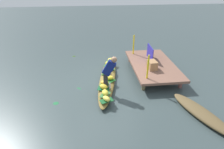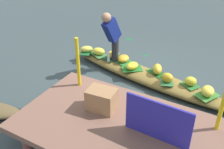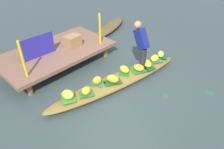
# 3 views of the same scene
# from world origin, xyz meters

# --- Properties ---
(canal_water) EXTENTS (40.00, 40.00, 0.00)m
(canal_water) POSITION_xyz_m (0.00, 0.00, 0.00)
(canal_water) COLOR #394748
(canal_water) RESTS_ON ground
(dock_platform) EXTENTS (3.20, 1.80, 0.44)m
(dock_platform) POSITION_xyz_m (-0.46, 1.99, 0.38)
(dock_platform) COLOR brown
(dock_platform) RESTS_ON ground
(vendor_boat) EXTENTS (4.05, 1.29, 0.22)m
(vendor_boat) POSITION_xyz_m (0.00, 0.00, 0.11)
(vendor_boat) COLOR olive
(vendor_boat) RESTS_ON ground
(moored_boat) EXTENTS (2.29, 1.24, 0.22)m
(moored_boat) POSITION_xyz_m (2.45, 2.62, 0.11)
(moored_boat) COLOR brown
(moored_boat) RESTS_ON ground
(leaf_mat_0) EXTENTS (0.50, 0.43, 0.01)m
(leaf_mat_0) POSITION_xyz_m (1.32, -0.21, 0.23)
(leaf_mat_0) COLOR #3D753C
(leaf_mat_0) RESTS_ON vendor_boat
(banana_bunch_0) EXTENTS (0.33, 0.25, 0.17)m
(banana_bunch_0) POSITION_xyz_m (1.32, -0.21, 0.31)
(banana_bunch_0) COLOR yellow
(banana_bunch_0) RESTS_ON vendor_boat
(leaf_mat_1) EXTENTS (0.34, 0.39, 0.01)m
(leaf_mat_1) POSITION_xyz_m (-0.53, 0.18, 0.23)
(leaf_mat_1) COLOR #31723C
(leaf_mat_1) RESTS_ON vendor_boat
(banana_bunch_1) EXTENTS (0.25, 0.21, 0.20)m
(banana_bunch_1) POSITION_xyz_m (-0.53, 0.18, 0.33)
(banana_bunch_1) COLOR gold
(banana_bunch_1) RESTS_ON vendor_boat
(leaf_mat_2) EXTENTS (0.46, 0.50, 0.01)m
(leaf_mat_2) POSITION_xyz_m (-1.33, 0.27, 0.23)
(leaf_mat_2) COLOR #3D8131
(leaf_mat_2) RESTS_ON vendor_boat
(banana_bunch_2) EXTENTS (0.27, 0.32, 0.18)m
(banana_bunch_2) POSITION_xyz_m (-1.33, 0.27, 0.32)
(banana_bunch_2) COLOR yellow
(banana_bunch_2) RESTS_ON vendor_boat
(leaf_mat_3) EXTENTS (0.37, 0.49, 0.01)m
(leaf_mat_3) POSITION_xyz_m (0.94, -0.23, 0.23)
(leaf_mat_3) COLOR #175431
(leaf_mat_3) RESTS_ON vendor_boat
(banana_bunch_3) EXTENTS (0.35, 0.37, 0.17)m
(banana_bunch_3) POSITION_xyz_m (0.94, -0.23, 0.31)
(banana_bunch_3) COLOR yellow
(banana_bunch_3) RESTS_ON vendor_boat
(leaf_mat_4) EXTENTS (0.41, 0.38, 0.01)m
(leaf_mat_4) POSITION_xyz_m (-0.96, 0.08, 0.23)
(leaf_mat_4) COLOR #30702F
(leaf_mat_4) RESTS_ON vendor_boat
(banana_bunch_4) EXTENTS (0.29, 0.26, 0.18)m
(banana_bunch_4) POSITION_xyz_m (-0.96, 0.08, 0.32)
(banana_bunch_4) COLOR yellow
(banana_bunch_4) RESTS_ON vendor_boat
(leaf_mat_5) EXTENTS (0.50, 0.42, 0.01)m
(leaf_mat_5) POSITION_xyz_m (-0.23, -0.05, 0.23)
(leaf_mat_5) COLOR #1D541D
(leaf_mat_5) RESTS_ON vendor_boat
(banana_bunch_5) EXTENTS (0.29, 0.36, 0.20)m
(banana_bunch_5) POSITION_xyz_m (-0.23, -0.05, 0.33)
(banana_bunch_5) COLOR gold
(banana_bunch_5) RESTS_ON vendor_boat
(leaf_mat_6) EXTENTS (0.51, 0.48, 0.01)m
(leaf_mat_6) POSITION_xyz_m (0.31, 0.05, 0.23)
(leaf_mat_6) COLOR #236D27
(leaf_mat_6) RESTS_ON vendor_boat
(banana_bunch_6) EXTENTS (0.29, 0.36, 0.15)m
(banana_bunch_6) POSITION_xyz_m (0.31, 0.05, 0.30)
(banana_bunch_6) COLOR yellow
(banana_bunch_6) RESTS_ON vendor_boat
(leaf_mat_7) EXTENTS (0.51, 0.46, 0.01)m
(leaf_mat_7) POSITION_xyz_m (0.64, -0.17, 0.23)
(leaf_mat_7) COLOR #2A7531
(leaf_mat_7) RESTS_ON vendor_boat
(banana_bunch_7) EXTENTS (0.26, 0.31, 0.15)m
(banana_bunch_7) POSITION_xyz_m (0.64, -0.17, 0.30)
(banana_bunch_7) COLOR gold
(banana_bunch_7) RESTS_ON vendor_boat
(leaf_mat_8) EXTENTS (0.36, 0.48, 0.01)m
(leaf_mat_8) POSITION_xyz_m (1.66, -0.19, 0.23)
(leaf_mat_8) COLOR #1B5B2B
(leaf_mat_8) RESTS_ON vendor_boat
(banana_bunch_8) EXTENTS (0.35, 0.32, 0.15)m
(banana_bunch_8) POSITION_xyz_m (1.66, -0.19, 0.30)
(banana_bunch_8) COLOR #ECD751
(banana_bunch_8) RESTS_ON vendor_boat
(vendor_person) EXTENTS (0.26, 0.53, 1.19)m
(vendor_person) POSITION_xyz_m (0.85, -0.03, 0.91)
(vendor_person) COLOR #28282D
(vendor_person) RESTS_ON vendor_boat
(water_bottle) EXTENTS (0.06, 0.06, 0.22)m
(water_bottle) POSITION_xyz_m (0.93, -0.01, 0.33)
(water_bottle) COLOR silver
(water_bottle) RESTS_ON vendor_boat
(market_banner) EXTENTS (0.93, 0.06, 0.60)m
(market_banner) POSITION_xyz_m (-0.96, 1.99, 0.74)
(market_banner) COLOR #2A269C
(market_banner) RESTS_ON dock_platform
(railing_post_west) EXTENTS (0.06, 0.06, 0.92)m
(railing_post_west) POSITION_xyz_m (-1.66, 1.39, 0.90)
(railing_post_west) COLOR yellow
(railing_post_west) RESTS_ON dock_platform
(railing_post_east) EXTENTS (0.06, 0.06, 0.92)m
(railing_post_east) POSITION_xyz_m (0.74, 1.39, 0.90)
(railing_post_east) COLOR yellow
(railing_post_east) RESTS_ON dock_platform
(produce_crate) EXTENTS (0.47, 0.36, 0.35)m
(produce_crate) POSITION_xyz_m (0.02, 1.79, 0.62)
(produce_crate) COLOR #A3754C
(produce_crate) RESTS_ON dock_platform
(drifting_plant_0) EXTENTS (0.23, 0.24, 0.01)m
(drifting_plant_0) POSITION_xyz_m (1.32, -1.88, 0.00)
(drifting_plant_0) COLOR #21673A
(drifting_plant_0) RESTS_ON ground
(drifting_plant_1) EXTENTS (0.23, 0.23, 0.01)m
(drifting_plant_1) POSITION_xyz_m (-2.72, -1.53, 0.00)
(drifting_plant_1) COLOR #31531C
(drifting_plant_1) RESTS_ON ground
(drifting_plant_2) EXTENTS (0.21, 0.21, 0.01)m
(drifting_plant_2) POSITION_xyz_m (0.47, -1.14, 0.00)
(drifting_plant_2) COLOR #26613D
(drifting_plant_2) RESTS_ON ground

